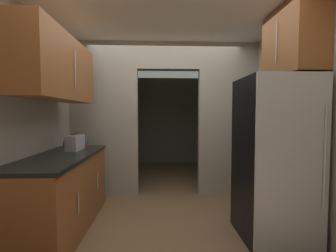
% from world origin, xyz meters
% --- Properties ---
extents(ground, '(20.00, 20.00, 0.00)m').
position_xyz_m(ground, '(0.00, 0.00, 0.00)').
color(ground, brown).
extents(kitchen_overhead_slab, '(3.55, 6.49, 0.06)m').
position_xyz_m(kitchen_overhead_slab, '(0.00, 0.37, 2.60)').
color(kitchen_overhead_slab, silver).
extents(kitchen_partition, '(3.15, 0.12, 2.57)m').
position_xyz_m(kitchen_partition, '(-0.02, 1.24, 1.37)').
color(kitchen_partition, '#ADA899').
rests_on(kitchen_partition, ground).
extents(adjoining_room_shell, '(3.15, 2.63, 2.57)m').
position_xyz_m(adjoining_room_shell, '(0.00, 3.02, 1.29)').
color(adjoining_room_shell, gray).
rests_on(adjoining_room_shell, ground).
extents(refrigerator, '(0.71, 0.75, 1.77)m').
position_xyz_m(refrigerator, '(1.16, -0.20, 0.89)').
color(refrigerator, black).
rests_on(refrigerator, ground).
extents(lower_cabinet_run, '(0.65, 1.69, 0.90)m').
position_xyz_m(lower_cabinet_run, '(-1.25, 0.08, 0.45)').
color(lower_cabinet_run, brown).
rests_on(lower_cabinet_run, ground).
extents(upper_cabinet_counterside, '(0.36, 1.52, 0.73)m').
position_xyz_m(upper_cabinet_counterside, '(-1.25, 0.08, 1.90)').
color(upper_cabinet_counterside, brown).
extents(upper_cabinet_fridgeside, '(0.36, 0.78, 0.75)m').
position_xyz_m(upper_cabinet_fridgeside, '(1.39, -0.10, 2.18)').
color(upper_cabinet_fridgeside, brown).
extents(boombox, '(0.16, 0.35, 0.23)m').
position_xyz_m(boombox, '(-1.22, 0.44, 1.00)').
color(boombox, '#B2B2B7').
rests_on(boombox, lower_cabinet_run).
extents(book_stack, '(0.13, 0.17, 0.06)m').
position_xyz_m(book_stack, '(-1.22, 0.79, 0.92)').
color(book_stack, red).
rests_on(book_stack, lower_cabinet_run).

